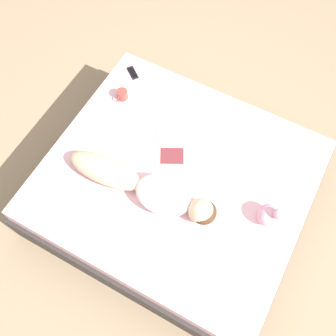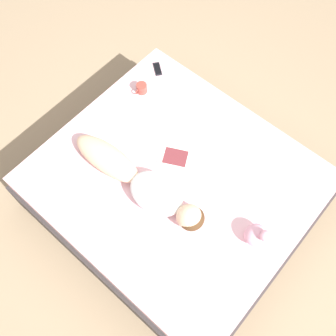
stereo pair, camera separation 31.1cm
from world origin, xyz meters
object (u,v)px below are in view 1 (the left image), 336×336
at_px(person, 148,188).
at_px(coffee_mug, 122,95).
at_px(open_magazine, 172,144).
at_px(cell_phone, 133,73).

relative_size(person, coffee_mug, 9.96).
bearing_deg(open_magazine, coffee_mug, -136.80).
distance_m(open_magazine, cell_phone, 0.84).
bearing_deg(open_magazine, cell_phone, -153.76).
relative_size(person, cell_phone, 7.86).
bearing_deg(coffee_mug, person, 43.76).
distance_m(coffee_mug, cell_phone, 0.29).
xyz_separation_m(open_magazine, coffee_mug, (-0.22, -0.62, 0.04)).
relative_size(coffee_mug, cell_phone, 0.79).
bearing_deg(person, coffee_mug, -139.44).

